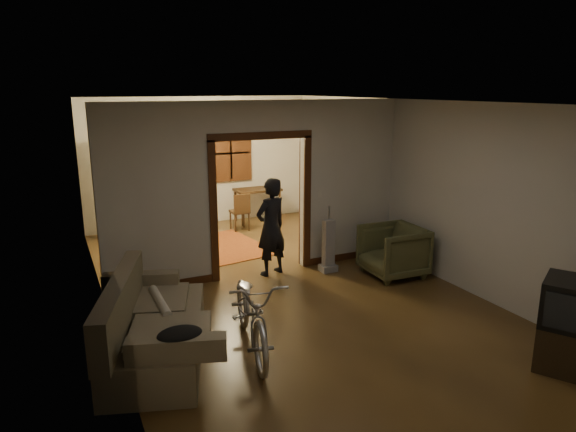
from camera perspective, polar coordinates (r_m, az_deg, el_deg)
floor at (r=7.98m, az=-0.93°, el=-7.90°), size 5.00×8.50×0.01m
ceiling at (r=7.39m, az=-1.02°, el=12.64°), size 5.00×8.50×0.01m
wall_back at (r=11.51m, az=-9.75°, el=6.00°), size 5.00×0.02×2.80m
wall_left at (r=6.95m, az=-20.12°, el=-0.01°), size 0.02×8.50×2.80m
wall_right at (r=8.87m, az=13.95°, el=3.37°), size 0.02×8.50×2.80m
partition_wall at (r=8.24m, az=-3.12°, el=2.97°), size 5.00×0.14×2.80m
door_casing at (r=8.30m, az=-3.09°, el=0.94°), size 1.74×0.20×2.32m
far_window at (r=11.66m, az=-6.40°, el=6.96°), size 0.98×0.06×1.28m
chandelier at (r=9.75m, az=-7.15°, el=10.26°), size 0.24×0.24×0.24m
light_switch at (r=8.64m, az=3.55°, el=2.48°), size 0.08×0.01×0.12m
sofa at (r=6.06m, az=-14.38°, el=-10.74°), size 1.57×2.32×0.98m
rolled_paper at (r=6.33m, az=-14.05°, el=-9.21°), size 0.11×0.85×0.11m
jacket at (r=5.18m, az=-11.95°, el=-12.72°), size 0.44×0.33×0.13m
bicycle at (r=6.06m, az=-4.06°, el=-10.46°), size 0.97×1.90×0.95m
armchair at (r=8.49m, az=11.59°, el=-3.85°), size 0.94×0.92×0.83m
tv_stand at (r=6.49m, az=28.36°, el=-12.57°), size 0.77×0.75×0.53m
crt_tv at (r=6.30m, az=28.90°, el=-8.46°), size 0.78×0.76×0.51m
vacuum at (r=8.52m, az=4.52°, el=-3.31°), size 0.31×0.26×0.89m
person at (r=8.28m, az=-1.90°, el=-1.23°), size 0.67×0.55×1.60m
oriental_rug at (r=9.95m, az=-7.36°, el=-3.43°), size 1.77×2.15×0.01m
locker at (r=10.83m, az=-15.31°, el=3.07°), size 1.01×0.57×2.01m
globe at (r=10.70m, az=-15.64°, el=7.99°), size 0.28×0.28×0.28m
desk at (r=11.71m, az=-3.38°, el=1.20°), size 1.13×0.84×0.75m
desk_chair at (r=11.00m, az=-5.41°, el=0.49°), size 0.44×0.44×0.81m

